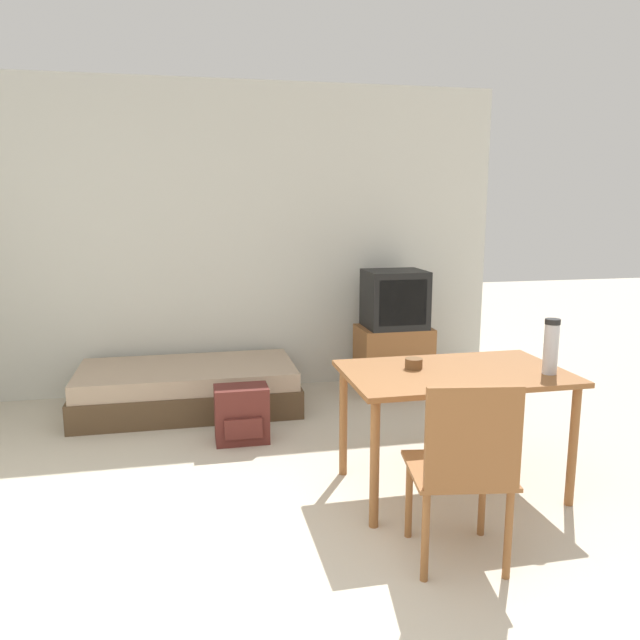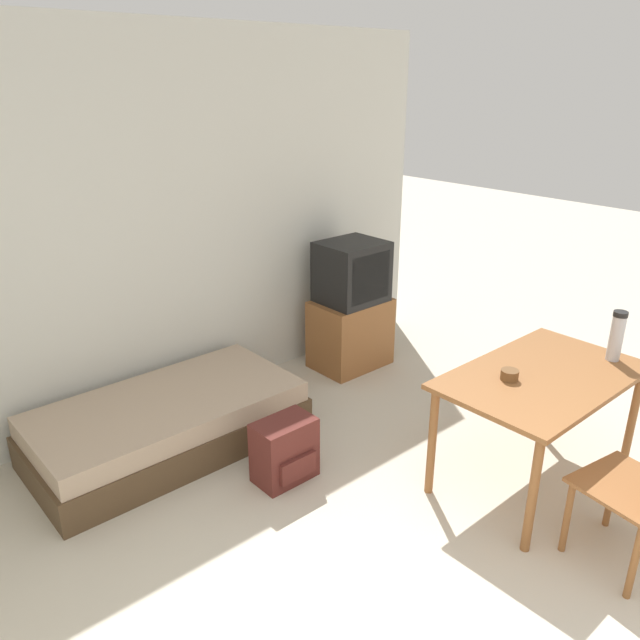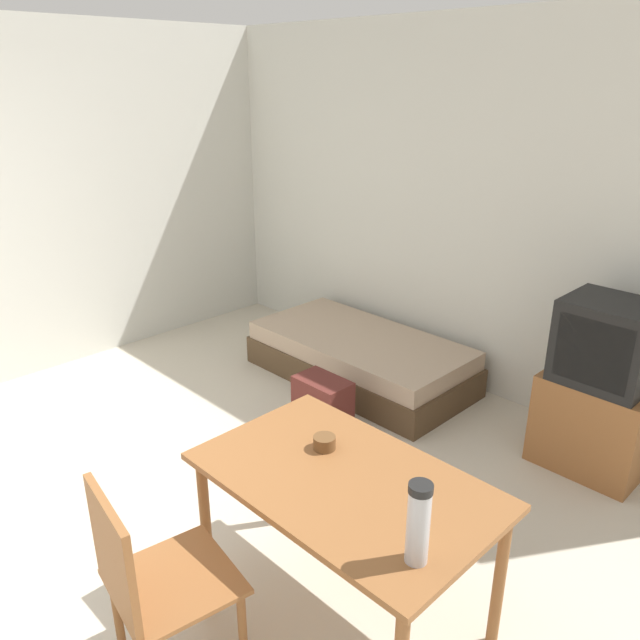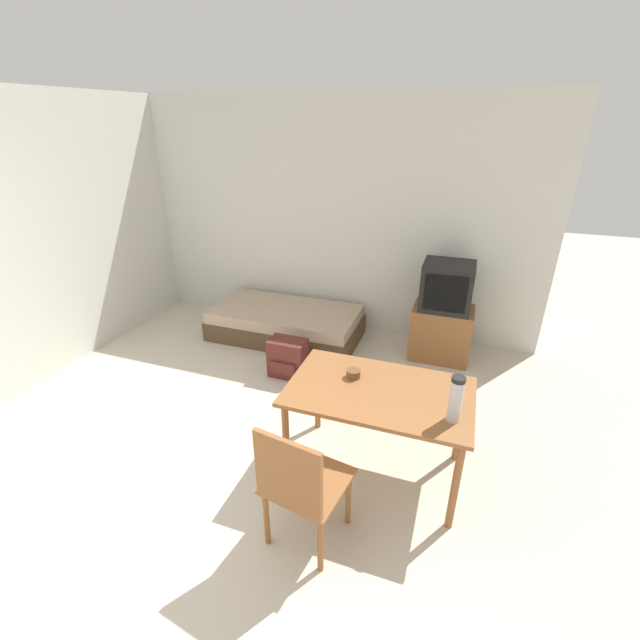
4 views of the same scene
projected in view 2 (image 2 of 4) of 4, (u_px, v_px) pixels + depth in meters
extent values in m
cube|color=silver|center=(139.00, 232.00, 4.25)|extent=(5.28, 0.06, 2.70)
cube|color=#4C3823|center=(169.00, 432.00, 4.20)|extent=(1.77, 0.89, 0.23)
cube|color=tan|center=(167.00, 408.00, 4.13)|extent=(1.72, 0.87, 0.14)
cube|color=brown|center=(350.00, 333.00, 5.32)|extent=(0.63, 0.45, 0.59)
cube|color=black|center=(352.00, 272.00, 5.12)|extent=(0.51, 0.44, 0.50)
cube|color=black|center=(370.00, 278.00, 4.96)|extent=(0.42, 0.01, 0.39)
cube|color=brown|center=(543.00, 376.00, 3.64)|extent=(1.27, 0.78, 0.03)
cylinder|color=brown|center=(533.00, 495.00, 3.20)|extent=(0.05, 0.05, 0.70)
cylinder|color=brown|center=(632.00, 419.00, 3.90)|extent=(0.05, 0.05, 0.70)
cylinder|color=brown|center=(432.00, 442.00, 3.66)|extent=(0.05, 0.05, 0.70)
cylinder|color=brown|center=(537.00, 382.00, 4.36)|extent=(0.05, 0.05, 0.70)
cube|color=brown|center=(630.00, 488.00, 3.10)|extent=(0.52, 0.52, 0.02)
cylinder|color=brown|center=(612.00, 493.00, 3.42)|extent=(0.04, 0.04, 0.43)
cylinder|color=brown|center=(567.00, 517.00, 3.24)|extent=(0.04, 0.04, 0.43)
cylinder|color=brown|center=(634.00, 562.00, 2.94)|extent=(0.04, 0.04, 0.43)
cylinder|color=#B7B7BC|center=(617.00, 336.00, 3.76)|extent=(0.08, 0.08, 0.32)
cylinder|color=black|center=(621.00, 314.00, 3.71)|extent=(0.08, 0.08, 0.03)
cylinder|color=brown|center=(510.00, 375.00, 3.56)|extent=(0.10, 0.10, 0.06)
cube|color=#56231E|center=(284.00, 450.00, 3.84)|extent=(0.38, 0.24, 0.40)
cube|color=#56231E|center=(298.00, 468.00, 3.77)|extent=(0.26, 0.03, 0.14)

